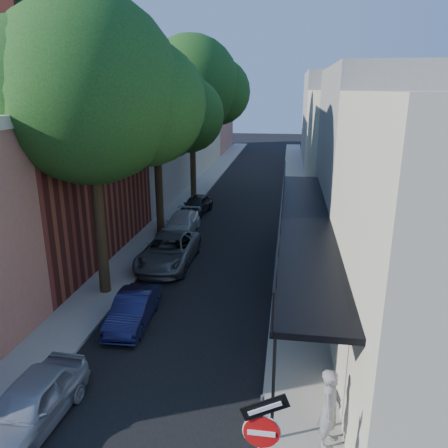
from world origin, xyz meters
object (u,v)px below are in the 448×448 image
(oak_mid, at_px, (163,109))
(parked_car_e, at_px, (196,205))
(sign_post, at_px, (262,437))
(parked_car_c, at_px, (169,251))
(pedestrian, at_px, (330,408))
(parked_car_b, at_px, (133,309))
(parked_car_d, at_px, (182,223))
(oak_far, at_px, (198,87))
(oak_near, at_px, (103,94))
(parked_car_a, at_px, (30,404))

(oak_mid, bearing_deg, parked_car_e, 78.93)
(sign_post, height_order, parked_car_c, sign_post)
(parked_car_e, bearing_deg, pedestrian, -62.66)
(sign_post, height_order, parked_car_b, sign_post)
(pedestrian, bearing_deg, parked_car_d, 45.62)
(oak_far, relative_size, parked_car_c, 2.36)
(oak_far, xyz_separation_m, parked_car_d, (0.75, -9.01, -7.68))
(oak_mid, height_order, oak_far, oak_far)
(parked_car_e, xyz_separation_m, pedestrian, (7.20, -19.35, 0.47))
(oak_near, distance_m, pedestrian, 12.70)
(sign_post, xyz_separation_m, parked_car_d, (-5.76, 17.28, -1.45))
(parked_car_a, height_order, parked_car_b, parked_car_a)
(parked_car_a, height_order, pedestrian, pedestrian)
(oak_mid, xyz_separation_m, parked_car_e, (0.82, 4.18, -6.43))
(parked_car_c, distance_m, parked_car_d, 4.86)
(oak_near, relative_size, oak_mid, 1.12)
(sign_post, distance_m, oak_mid, 19.14)
(sign_post, xyz_separation_m, parked_car_e, (-5.76, 21.44, -1.41))
(oak_mid, bearing_deg, parked_car_d, 1.75)
(oak_far, xyz_separation_m, parked_car_e, (0.75, -4.86, -7.63))
(oak_mid, distance_m, parked_car_e, 7.71)
(oak_near, relative_size, parked_car_d, 2.85)
(parked_car_c, distance_m, parked_car_e, 9.00)
(oak_far, xyz_separation_m, parked_car_a, (0.75, -24.58, -7.62))
(oak_near, relative_size, pedestrian, 5.81)
(parked_car_d, bearing_deg, parked_car_e, 90.57)
(oak_mid, height_order, parked_car_a, oak_mid)
(parked_car_a, bearing_deg, oak_mid, 95.70)
(parked_car_e, height_order, pedestrian, pedestrian)
(oak_mid, bearing_deg, parked_car_c, -74.08)
(parked_car_c, relative_size, parked_car_d, 1.26)
(oak_near, xyz_separation_m, oak_mid, (-0.05, 7.97, -0.82))
(pedestrian, bearing_deg, parked_car_a, 113.19)
(sign_post, relative_size, parked_car_d, 0.74)
(sign_post, xyz_separation_m, parked_car_a, (-5.76, 1.72, -1.40))
(oak_far, relative_size, parked_car_d, 2.97)
(parked_car_a, bearing_deg, parked_car_c, 89.74)
(parked_car_a, bearing_deg, sign_post, -13.93)
(parked_car_b, height_order, pedestrian, pedestrian)
(parked_car_b, relative_size, parked_car_d, 0.85)
(parked_car_d, bearing_deg, oak_near, -94.91)
(parked_car_b, bearing_deg, oak_far, 92.02)
(oak_near, bearing_deg, oak_mid, 90.37)
(oak_far, distance_m, parked_car_b, 20.96)
(parked_car_c, bearing_deg, parked_car_b, -87.76)
(oak_near, bearing_deg, parked_car_e, 86.39)
(parked_car_a, relative_size, parked_car_c, 0.74)
(oak_mid, bearing_deg, oak_near, -89.63)
(oak_far, relative_size, parked_car_b, 3.47)
(parked_car_b, xyz_separation_m, pedestrian, (6.42, -4.78, 0.54))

